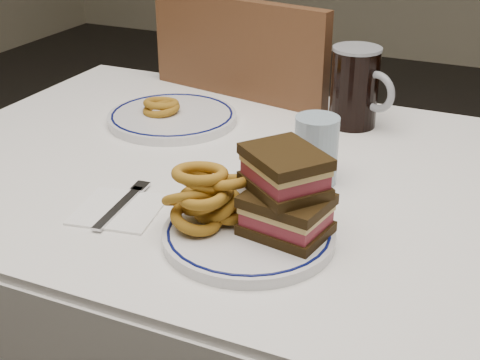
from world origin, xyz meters
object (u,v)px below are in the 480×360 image
at_px(reuben_sandwich, 286,193).
at_px(beer_mug, 356,87).
at_px(chair_far, 266,166).
at_px(main_plate, 249,234).
at_px(far_plate, 172,117).

height_order(reuben_sandwich, beer_mug, beer_mug).
relative_size(chair_far, beer_mug, 6.04).
height_order(chair_far, beer_mug, chair_far).
bearing_deg(beer_mug, reuben_sandwich, -86.11).
xyz_separation_m(chair_far, reuben_sandwich, (0.30, -0.67, 0.30)).
bearing_deg(chair_far, beer_mug, -36.19).
distance_m(reuben_sandwich, beer_mug, 0.48).
bearing_deg(reuben_sandwich, beer_mug, 93.89).
bearing_deg(chair_far, main_plate, -69.95).
bearing_deg(chair_far, reuben_sandwich, -66.02).
xyz_separation_m(chair_far, beer_mug, (0.27, -0.19, 0.31)).
height_order(main_plate, beer_mug, beer_mug).
xyz_separation_m(main_plate, reuben_sandwich, (0.05, 0.02, 0.07)).
distance_m(reuben_sandwich, far_plate, 0.51).
relative_size(main_plate, beer_mug, 1.54).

